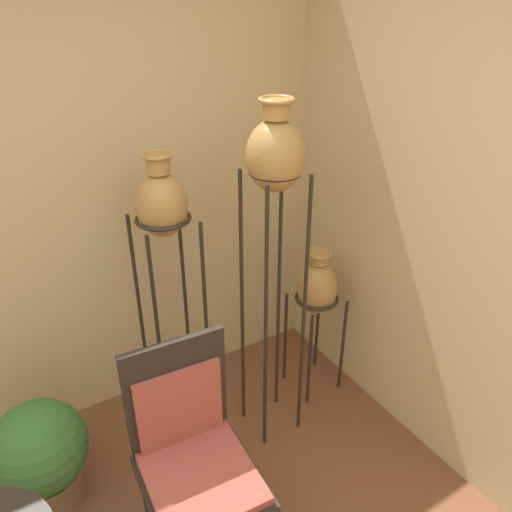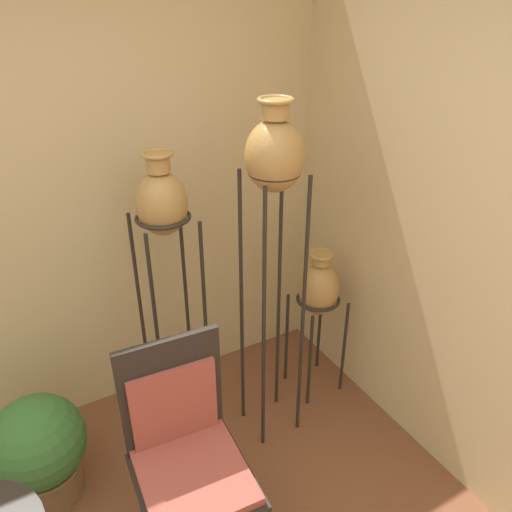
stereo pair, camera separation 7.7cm
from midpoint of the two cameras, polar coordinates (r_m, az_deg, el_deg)
name	(u,v)px [view 2 (the right image)]	position (r m, az deg, el deg)	size (l,w,h in m)	color
vase_stand_tall	(274,169)	(2.30, 3.10, 9.84)	(0.27, 0.27, 1.90)	#28231E
vase_stand_medium	(163,213)	(2.47, -9.73, 4.82)	(0.29, 0.29, 1.64)	#28231E
vase_stand_short	(319,290)	(2.99, 7.91, -3.91)	(0.28, 0.28, 0.98)	#28231E
chair	(185,447)	(2.26, -7.03, -20.82)	(0.50, 0.53, 1.07)	#28231E
potted_plant	(40,449)	(2.81, -22.73, -19.68)	(0.46, 0.46, 0.60)	brown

